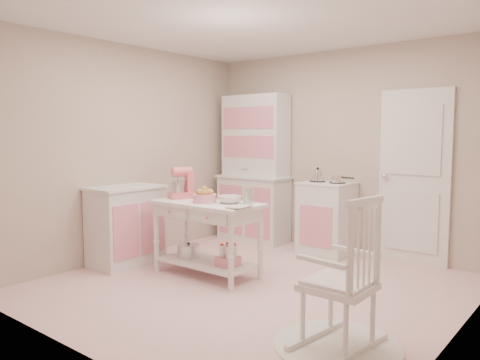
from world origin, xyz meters
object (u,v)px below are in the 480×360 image
hutch (254,168)px  stove (327,218)px  rocking_chair (339,271)px  bread_basket (205,198)px  work_table (207,239)px  base_cabinet (126,226)px  stand_mixer (180,183)px

hutch → stove: bearing=-2.4°
hutch → rocking_chair: size_ratio=1.89×
rocking_chair → bread_basket: size_ratio=4.40×
rocking_chair → work_table: bearing=168.0°
hutch → base_cabinet: size_ratio=2.26×
rocking_chair → stand_mixer: (-2.31, 0.69, 0.42)m
rocking_chair → bread_basket: bearing=169.1°
base_cabinet → stand_mixer: bearing=26.2°
stove → work_table: stove is taller
hutch → bread_basket: size_ratio=8.32×
hutch → stove: size_ratio=2.26×
hutch → stove: hutch is taller
bread_basket → work_table: bearing=111.8°
stove → work_table: size_ratio=0.77×
work_table → stand_mixer: 0.71m
stove → rocking_chair: 2.65m
base_cabinet → hutch: bearing=78.8°
bread_basket → base_cabinet: bearing=-167.7°
hutch → stand_mixer: bearing=-82.5°
hutch → base_cabinet: 2.07m
rocking_chair → work_table: rocking_chair is taller
base_cabinet → bread_basket: size_ratio=3.68×
stove → bread_basket: bearing=-107.9°
rocking_chair → stand_mixer: size_ratio=3.24×
rocking_chair → work_table: size_ratio=0.92×
base_cabinet → work_table: 1.06m
hutch → stand_mixer: size_ratio=6.12×
rocking_chair → bread_basket: rocking_chair is taller
hutch → bread_basket: 1.85m
rocking_chair → bread_basket: 2.00m
base_cabinet → stand_mixer: stand_mixer is taller
work_table → stand_mixer: size_ratio=3.53×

